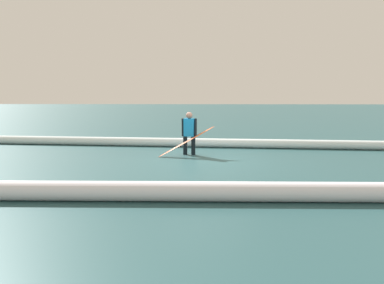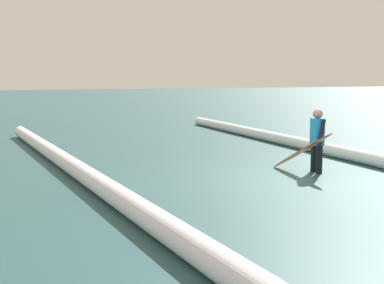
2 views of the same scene
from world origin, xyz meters
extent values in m
plane|color=#284D51|center=(0.00, 0.00, 0.00)|extent=(153.95, 153.95, 0.00)
cylinder|color=black|center=(0.40, -0.96, 0.31)|extent=(0.14, 0.14, 0.63)
cylinder|color=black|center=(0.68, -1.01, 0.31)|extent=(0.14, 0.14, 0.63)
cube|color=#198CD8|center=(0.54, -0.98, 0.92)|extent=(0.37, 0.26, 0.59)
sphere|color=#A47767|center=(0.54, -0.98, 1.32)|extent=(0.22, 0.22, 0.22)
cylinder|color=black|center=(0.33, -0.94, 0.92)|extent=(0.09, 0.20, 0.60)
cylinder|color=black|center=(0.75, -1.03, 0.92)|extent=(0.09, 0.13, 0.60)
ellipsoid|color=#E55926|center=(0.61, -0.62, 0.49)|extent=(1.87, 0.49, 1.02)
ellipsoid|color=black|center=(0.61, -0.62, 0.50)|extent=(1.48, 0.29, 0.82)
cylinder|color=white|center=(0.50, -2.74, 0.17)|extent=(24.14, 1.98, 0.34)
cylinder|color=white|center=(-1.96, 3.96, 0.19)|extent=(25.33, 0.98, 0.37)
camera|label=1|loc=(0.00, 9.99, 1.94)|focal=31.01mm
camera|label=2|loc=(-9.25, 6.39, 2.15)|focal=50.56mm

